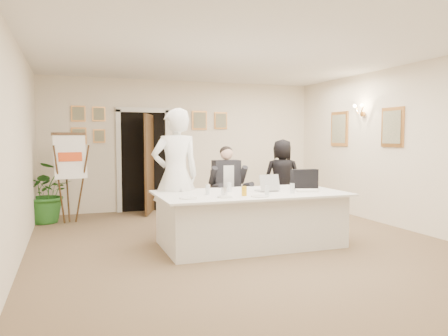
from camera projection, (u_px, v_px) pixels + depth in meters
name	position (u px, v px, depth m)	size (l,w,h in m)	color
floor	(244.00, 244.00, 6.42)	(7.00, 7.00, 0.00)	brown
ceiling	(244.00, 51.00, 6.22)	(6.00, 7.00, 0.02)	white
wall_back	(184.00, 145.00, 9.61)	(6.00, 0.10, 2.80)	white
wall_front	(434.00, 162.00, 3.03)	(6.00, 0.10, 2.80)	white
wall_left	(16.00, 151.00, 5.32)	(0.10, 7.00, 2.80)	white
wall_right	(409.00, 148.00, 7.32)	(0.10, 7.00, 2.80)	white
doorway	(145.00, 163.00, 9.17)	(1.14, 0.86, 2.20)	black
pictures_back_wall	(148.00, 124.00, 9.28)	(3.40, 0.06, 0.80)	#D18D47
pictures_right_wall	(363.00, 128.00, 8.42)	(0.06, 2.20, 0.80)	#D18D47
wall_sconce	(360.00, 110.00, 8.37)	(0.20, 0.30, 0.24)	#B87E3B
conference_table	(250.00, 218.00, 6.36)	(2.70, 1.44, 0.78)	silver
seated_man	(227.00, 187.00, 7.41)	(0.62, 0.66, 1.44)	black
flip_chart	(70.00, 183.00, 7.91)	(0.58, 0.41, 1.62)	black
standing_man	(176.00, 176.00, 6.52)	(0.73, 0.48, 2.00)	white
standing_woman	(282.00, 177.00, 8.80)	(0.75, 0.49, 1.54)	black
potted_palm	(47.00, 192.00, 8.01)	(1.02, 0.88, 1.13)	#246120
laptop	(266.00, 182.00, 6.47)	(0.31, 0.34, 0.28)	#B7BABC
laptop_bag	(304.00, 179.00, 6.79)	(0.43, 0.12, 0.30)	black
paper_stack	(307.00, 190.00, 6.41)	(0.31, 0.22, 0.03)	white
plate_left	(188.00, 198.00, 5.66)	(0.23, 0.23, 0.01)	white
plate_mid	(225.00, 197.00, 5.77)	(0.21, 0.21, 0.01)	white
plate_near	(260.00, 196.00, 5.83)	(0.24, 0.24, 0.01)	white
glass_a	(208.00, 190.00, 6.06)	(0.06, 0.06, 0.14)	silver
glass_b	(267.00, 190.00, 5.97)	(0.06, 0.06, 0.14)	silver
glass_c	(292.00, 188.00, 6.24)	(0.06, 0.06, 0.14)	silver
glass_d	(229.00, 187.00, 6.38)	(0.07, 0.07, 0.14)	silver
oj_glass	(244.00, 191.00, 5.94)	(0.07, 0.07, 0.13)	gold
steel_jug	(224.00, 191.00, 6.00)	(0.09, 0.09, 0.11)	silver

